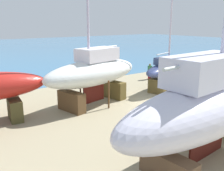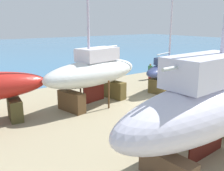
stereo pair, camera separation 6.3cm
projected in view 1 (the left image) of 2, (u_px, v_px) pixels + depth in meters
name	position (u px, v px, depth m)	size (l,w,h in m)	color
ground_plane	(200.00, 116.00, 15.99)	(50.82, 50.82, 0.00)	gray
sea_water	(4.00, 50.00, 53.65)	(156.25, 70.86, 0.01)	teal
sailboat_small_center	(166.00, 70.00, 21.98)	(6.61, 3.52, 10.62)	brown
sailboat_mid_port	(210.00, 104.00, 10.64)	(10.86, 3.47, 19.85)	brown
sailboat_large_starboard	(94.00, 72.00, 17.96)	(8.63, 4.30, 15.11)	brown
worker	(150.00, 71.00, 26.25)	(0.48, 0.49, 1.63)	maroon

